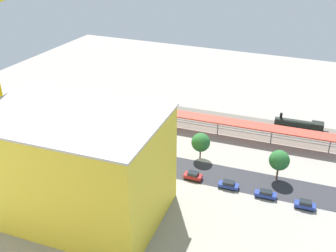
{
  "coord_description": "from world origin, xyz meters",
  "views": [
    {
      "loc": [
        -23.27,
        77.83,
        50.68
      ],
      "look_at": [
        8.56,
        1.55,
        8.3
      ],
      "focal_mm": 41.67,
      "sensor_mm": 36.0,
      "label": 1
    }
  ],
  "objects_px": {
    "parked_car_5": "(158,169)",
    "street_tree_1": "(279,160)",
    "parked_car_1": "(305,205)",
    "locomotive": "(302,127)",
    "street_tree_0": "(128,126)",
    "street_tree_3": "(78,120)",
    "construction_building": "(75,166)",
    "parked_car_3": "(228,185)",
    "parked_car_6": "(127,161)",
    "platform_canopy_near": "(218,120)",
    "street_tree_2": "(201,142)",
    "box_truck_0": "(115,160)",
    "parked_car_2": "(266,194)",
    "parked_car_4": "(193,176)",
    "traffic_light": "(86,142)"
  },
  "relations": [
    {
      "from": "parked_car_5",
      "to": "street_tree_1",
      "type": "relative_size",
      "value": 0.67
    },
    {
      "from": "parked_car_1",
      "to": "locomotive",
      "type": "bearing_deg",
      "value": -82.98
    },
    {
      "from": "street_tree_0",
      "to": "parked_car_5",
      "type": "bearing_deg",
      "value": 144.79
    },
    {
      "from": "parked_car_1",
      "to": "street_tree_3",
      "type": "xyz_separation_m",
      "value": [
        59.87,
        -8.81,
        3.81
      ]
    },
    {
      "from": "construction_building",
      "to": "street_tree_1",
      "type": "relative_size",
      "value": 4.55
    },
    {
      "from": "parked_car_5",
      "to": "construction_building",
      "type": "bearing_deg",
      "value": 64.34
    },
    {
      "from": "parked_car_3",
      "to": "parked_car_6",
      "type": "distance_m",
      "value": 24.87
    },
    {
      "from": "platform_canopy_near",
      "to": "street_tree_2",
      "type": "xyz_separation_m",
      "value": [
        0.4,
        13.71,
        0.23
      ]
    },
    {
      "from": "construction_building",
      "to": "box_truck_0",
      "type": "relative_size",
      "value": 3.36
    },
    {
      "from": "box_truck_0",
      "to": "street_tree_2",
      "type": "relative_size",
      "value": 1.45
    },
    {
      "from": "street_tree_2",
      "to": "parked_car_3",
      "type": "bearing_deg",
      "value": 135.86
    },
    {
      "from": "parked_car_3",
      "to": "parked_car_2",
      "type": "bearing_deg",
      "value": 178.6
    },
    {
      "from": "parked_car_4",
      "to": "street_tree_0",
      "type": "xyz_separation_m",
      "value": [
        20.6,
        -8.34,
        4.46
      ]
    },
    {
      "from": "construction_building",
      "to": "traffic_light",
      "type": "distance_m",
      "value": 20.35
    },
    {
      "from": "platform_canopy_near",
      "to": "street_tree_0",
      "type": "xyz_separation_m",
      "value": [
        19.69,
        14.36,
        1.01
      ]
    },
    {
      "from": "locomotive",
      "to": "parked_car_1",
      "type": "bearing_deg",
      "value": 97.02
    },
    {
      "from": "parked_car_2",
      "to": "parked_car_4",
      "type": "xyz_separation_m",
      "value": [
        16.26,
        -0.48,
        0.06
      ]
    },
    {
      "from": "construction_building",
      "to": "parked_car_5",
      "type": "bearing_deg",
      "value": -118.22
    },
    {
      "from": "parked_car_6",
      "to": "parked_car_4",
      "type": "bearing_deg",
      "value": -179.48
    },
    {
      "from": "parked_car_3",
      "to": "parked_car_5",
      "type": "bearing_deg",
      "value": -0.08
    },
    {
      "from": "locomotive",
      "to": "parked_car_6",
      "type": "distance_m",
      "value": 49.28
    },
    {
      "from": "parked_car_5",
      "to": "street_tree_3",
      "type": "height_order",
      "value": "street_tree_3"
    },
    {
      "from": "parked_car_2",
      "to": "street_tree_2",
      "type": "xyz_separation_m",
      "value": [
        17.56,
        -9.46,
        3.74
      ]
    },
    {
      "from": "locomotive",
      "to": "parked_car_5",
      "type": "xyz_separation_m",
      "value": [
        28.5,
        32.97,
        -0.97
      ]
    },
    {
      "from": "parked_car_2",
      "to": "parked_car_3",
      "type": "distance_m",
      "value": 8.02
    },
    {
      "from": "parked_car_5",
      "to": "street_tree_3",
      "type": "distance_m",
      "value": 28.66
    },
    {
      "from": "street_tree_0",
      "to": "locomotive",
      "type": "bearing_deg",
      "value": -149.06
    },
    {
      "from": "locomotive",
      "to": "box_truck_0",
      "type": "height_order",
      "value": "locomotive"
    },
    {
      "from": "parked_car_5",
      "to": "box_truck_0",
      "type": "height_order",
      "value": "box_truck_0"
    },
    {
      "from": "street_tree_2",
      "to": "parked_car_6",
      "type": "bearing_deg",
      "value": 30.82
    },
    {
      "from": "parked_car_3",
      "to": "parked_car_4",
      "type": "xyz_separation_m",
      "value": [
        8.25,
        -0.28,
        0.04
      ]
    },
    {
      "from": "parked_car_1",
      "to": "parked_car_6",
      "type": "distance_m",
      "value": 40.86
    },
    {
      "from": "parked_car_1",
      "to": "parked_car_4",
      "type": "bearing_deg",
      "value": -2.3
    },
    {
      "from": "parked_car_3",
      "to": "street_tree_0",
      "type": "relative_size",
      "value": 0.53
    },
    {
      "from": "construction_building",
      "to": "box_truck_0",
      "type": "distance_m",
      "value": 18.99
    },
    {
      "from": "parked_car_4",
      "to": "parked_car_1",
      "type": "bearing_deg",
      "value": 177.7
    },
    {
      "from": "platform_canopy_near",
      "to": "parked_car_1",
      "type": "relative_size",
      "value": 15.3
    },
    {
      "from": "locomotive",
      "to": "street_tree_2",
      "type": "relative_size",
      "value": 2.15
    },
    {
      "from": "parked_car_4",
      "to": "construction_building",
      "type": "distance_m",
      "value": 27.24
    },
    {
      "from": "parked_car_6",
      "to": "street_tree_0",
      "type": "bearing_deg",
      "value": -64.91
    },
    {
      "from": "parked_car_2",
      "to": "street_tree_0",
      "type": "relative_size",
      "value": 0.55
    },
    {
      "from": "parked_car_3",
      "to": "parked_car_6",
      "type": "relative_size",
      "value": 1.04
    },
    {
      "from": "platform_canopy_near",
      "to": "street_tree_0",
      "type": "relative_size",
      "value": 7.66
    },
    {
      "from": "construction_building",
      "to": "street_tree_0",
      "type": "bearing_deg",
      "value": -85.58
    },
    {
      "from": "locomotive",
      "to": "parked_car_2",
      "type": "xyz_separation_m",
      "value": [
        3.82,
        33.19,
        -0.99
      ]
    },
    {
      "from": "parked_car_3",
      "to": "parked_car_6",
      "type": "height_order",
      "value": "parked_car_6"
    },
    {
      "from": "parked_car_2",
      "to": "parked_car_4",
      "type": "bearing_deg",
      "value": -1.68
    },
    {
      "from": "street_tree_0",
      "to": "street_tree_2",
      "type": "distance_m",
      "value": 19.32
    },
    {
      "from": "parked_car_2",
      "to": "street_tree_2",
      "type": "relative_size",
      "value": 0.67
    },
    {
      "from": "parked_car_3",
      "to": "street_tree_0",
      "type": "xyz_separation_m",
      "value": [
        28.84,
        -8.62,
        4.51
      ]
    }
  ]
}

